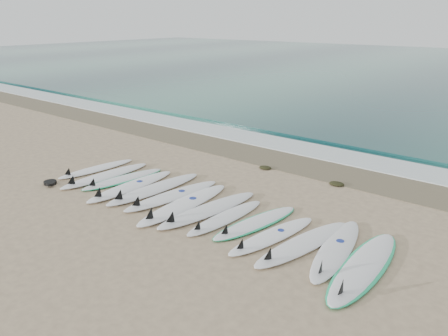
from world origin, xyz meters
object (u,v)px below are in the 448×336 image
Objects in this scene: leash_coil at (50,183)px; surfboard_7 at (206,210)px; surfboard_0 at (95,169)px; surfboard_13 at (363,267)px.

surfboard_7 is at bearing 16.26° from leash_coil.
surfboard_0 is 4.24m from surfboard_7.
surfboard_7 is 3.57m from surfboard_13.
leash_coil is (-4.22, -1.23, -0.01)m from surfboard_7.
surfboard_7 is 4.39m from leash_coil.
surfboard_0 is 7.81m from surfboard_13.
surfboard_13 is at bearing 6.59° from surfboard_7.
surfboard_0 is at bearing 90.73° from leash_coil.
surfboard_0 is at bearing 175.96° from surfboard_13.
surfboard_13 is 7.88m from leash_coil.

